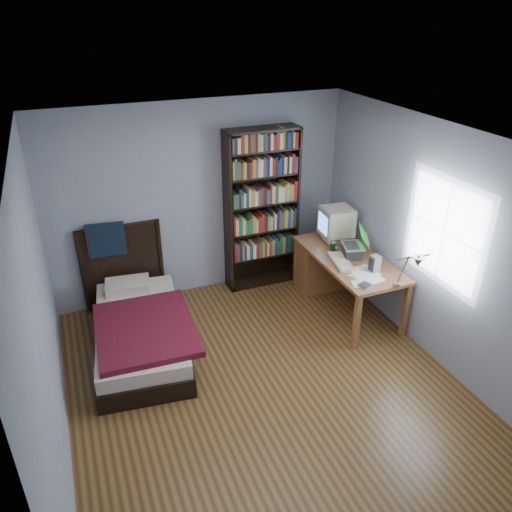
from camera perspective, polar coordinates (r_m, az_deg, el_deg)
name	(u,v)px	position (r m, az deg, el deg)	size (l,w,h in m)	color
room	(267,277)	(4.57, 1.27, -2.43)	(4.20, 4.24, 2.50)	#492E15
desk	(329,264)	(6.63, 8.36, -0.88)	(0.75, 1.61, 0.73)	brown
crt_monitor	(336,222)	(6.45, 9.09, 3.85)	(0.42, 0.39, 0.45)	beige
laptop	(354,249)	(6.13, 11.10, 0.83)	(0.38, 0.36, 0.38)	#2D2D30
desk_lamp	(415,264)	(5.12, 17.72, -0.84)	(0.23, 0.51, 0.60)	#99999E
keyboard	(341,262)	(5.99, 9.69, -0.65)	(0.19, 0.49, 0.03)	#B7AE99
speaker	(375,264)	(5.85, 13.45, -0.85)	(0.10, 0.10, 0.20)	gray
soda_can	(333,247)	(6.26, 8.79, 1.07)	(0.06, 0.06, 0.11)	#073418
mouse	(335,247)	(6.32, 9.06, 0.97)	(0.06, 0.10, 0.03)	silver
phone_silver	(343,269)	(5.84, 9.93, -1.51)	(0.05, 0.11, 0.02)	#B7B7BC
phone_grey	(353,278)	(5.68, 10.98, -2.50)	(0.04, 0.08, 0.02)	gray
external_drive	(365,286)	(5.56, 12.38, -3.33)	(0.12, 0.12, 0.02)	gray
bookshelf	(262,210)	(6.52, 0.66, 5.30)	(0.96, 0.30, 2.13)	black
bed	(138,325)	(5.81, -13.29, -7.66)	(1.17, 2.08, 1.16)	black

